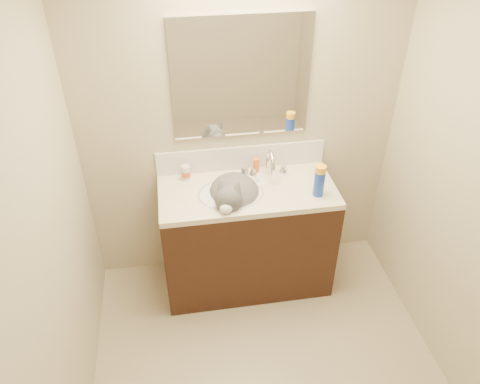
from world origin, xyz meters
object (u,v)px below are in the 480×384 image
object	(u,v)px
vanity_cabinet	(247,239)
cat	(234,195)
basin	(231,202)
pill_bottle	(186,173)
faucet	(270,165)
spray_can	(319,183)
amber_bottle	(256,165)
silver_jar	(244,171)

from	to	relation	value
vanity_cabinet	cat	distance (m)	0.45
basin	pill_bottle	world-z (taller)	pill_bottle
faucet	cat	world-z (taller)	faucet
cat	spray_can	distance (m)	0.57
cat	pill_bottle	world-z (taller)	cat
amber_bottle	spray_can	size ratio (longest dim) A/B	0.55
vanity_cabinet	amber_bottle	size ratio (longest dim) A/B	11.35
pill_bottle	spray_can	xyz separation A→B (m)	(0.85, -0.32, 0.04)
cat	pill_bottle	bearing A→B (deg)	163.41
faucet	pill_bottle	world-z (taller)	faucet
cat	amber_bottle	distance (m)	0.32
vanity_cabinet	pill_bottle	world-z (taller)	pill_bottle
pill_bottle	amber_bottle	world-z (taller)	pill_bottle
cat	pill_bottle	size ratio (longest dim) A/B	4.78
vanity_cabinet	basin	size ratio (longest dim) A/B	2.67
basin	silver_jar	distance (m)	0.27
basin	faucet	distance (m)	0.38
basin	pill_bottle	xyz separation A→B (m)	(-0.28, 0.22, 0.12)
faucet	spray_can	world-z (taller)	faucet
basin	cat	xyz separation A→B (m)	(0.02, -0.01, 0.06)
faucet	spray_can	xyz separation A→B (m)	(0.27, -0.27, 0.01)
vanity_cabinet	pill_bottle	distance (m)	0.67
basin	spray_can	bearing A→B (deg)	-10.34
silver_jar	amber_bottle	xyz separation A→B (m)	(0.09, 0.03, 0.02)
vanity_cabinet	faucet	world-z (taller)	faucet
faucet	spray_can	bearing A→B (deg)	-45.08
faucet	silver_jar	distance (m)	0.19
vanity_cabinet	spray_can	distance (m)	0.72
pill_bottle	amber_bottle	bearing A→B (deg)	2.12
vanity_cabinet	spray_can	xyz separation A→B (m)	(0.45, -0.13, 0.55)
vanity_cabinet	spray_can	size ratio (longest dim) A/B	6.22
faucet	amber_bottle	size ratio (longest dim) A/B	2.65
vanity_cabinet	silver_jar	distance (m)	0.51
faucet	spray_can	size ratio (longest dim) A/B	1.45
cat	silver_jar	world-z (taller)	cat
cat	spray_can	size ratio (longest dim) A/B	2.70
vanity_cabinet	amber_bottle	xyz separation A→B (m)	(0.10, 0.21, 0.50)
pill_bottle	silver_jar	distance (m)	0.41
pill_bottle	vanity_cabinet	bearing A→B (deg)	-25.28
spray_can	vanity_cabinet	bearing A→B (deg)	163.42
basin	vanity_cabinet	bearing A→B (deg)	14.04
vanity_cabinet	spray_can	world-z (taller)	spray_can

